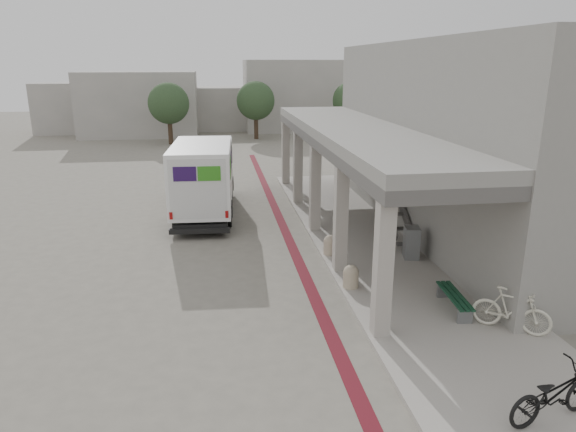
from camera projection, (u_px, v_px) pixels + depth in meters
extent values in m
plane|color=slate|center=(274.00, 283.00, 15.14)|extent=(120.00, 120.00, 0.00)
cube|color=#5C121C|center=(296.00, 256.00, 17.17)|extent=(0.35, 40.00, 0.01)
cube|color=#9F988F|center=(404.00, 273.00, 15.67)|extent=(4.40, 28.00, 0.12)
cube|color=gray|center=(452.00, 138.00, 19.41)|extent=(4.30, 17.00, 7.00)
cube|color=#555350|center=(356.00, 140.00, 18.90)|extent=(3.40, 16.90, 0.35)
cube|color=gray|center=(356.00, 130.00, 18.80)|extent=(3.40, 16.90, 0.35)
cube|color=gray|center=(140.00, 104.00, 45.51)|extent=(10.00, 6.00, 5.50)
cube|color=gray|center=(219.00, 108.00, 50.47)|extent=(8.00, 6.00, 4.00)
cube|color=gray|center=(292.00, 95.00, 49.17)|extent=(9.00, 6.00, 6.50)
cube|color=gray|center=(78.00, 108.00, 47.68)|extent=(7.00, 5.00, 4.50)
cylinder|color=#38281C|center=(170.00, 129.00, 40.67)|extent=(0.36, 0.36, 2.40)
sphere|color=#273A21|center=(169.00, 103.00, 40.10)|extent=(3.20, 3.20, 3.20)
cylinder|color=#38281C|center=(256.00, 125.00, 43.52)|extent=(0.36, 0.36, 2.40)
sphere|color=#273A21|center=(256.00, 101.00, 42.95)|extent=(3.20, 3.20, 3.20)
cylinder|color=#38281C|center=(351.00, 124.00, 43.66)|extent=(0.36, 0.36, 2.40)
sphere|color=#273A21|center=(352.00, 101.00, 43.09)|extent=(3.20, 3.20, 3.20)
cube|color=black|center=(205.00, 205.00, 22.04)|extent=(2.35, 6.80, 0.29)
cube|color=white|center=(202.00, 175.00, 20.79)|extent=(2.55, 5.09, 2.49)
cube|color=white|center=(207.00, 163.00, 23.98)|extent=(2.39, 1.94, 2.20)
cube|color=white|center=(209.00, 176.00, 25.18)|extent=(2.14, 0.68, 0.77)
cube|color=black|center=(208.00, 149.00, 24.57)|extent=(2.13, 0.57, 1.01)
cube|color=black|center=(200.00, 231.00, 18.76)|extent=(2.21, 0.35, 0.17)
cube|color=#280F49|center=(175.00, 162.00, 21.20)|extent=(0.09, 1.34, 0.72)
cube|color=#30861D|center=(170.00, 169.00, 19.83)|extent=(0.09, 1.34, 0.72)
cube|color=#280F49|center=(185.00, 174.00, 18.18)|extent=(0.82, 0.07, 0.53)
cube|color=#30861D|center=(209.00, 174.00, 18.26)|extent=(0.82, 0.07, 0.53)
cylinder|color=black|center=(187.00, 190.00, 24.31)|extent=(0.31, 0.88, 0.86)
cylinder|color=black|center=(230.00, 189.00, 24.49)|extent=(0.31, 0.88, 0.86)
cylinder|color=black|center=(176.00, 217.00, 20.11)|extent=(0.31, 0.88, 0.86)
cylinder|color=black|center=(228.00, 216.00, 20.28)|extent=(0.31, 0.88, 0.86)
cube|color=slate|center=(465.00, 316.00, 12.48)|extent=(0.38, 0.11, 0.37)
cube|color=slate|center=(444.00, 291.00, 13.89)|extent=(0.38, 0.11, 0.37)
cube|color=#133B26|center=(449.00, 296.00, 13.12)|extent=(0.26, 1.76, 0.04)
cube|color=#133B26|center=(455.00, 296.00, 13.13)|extent=(0.26, 1.76, 0.04)
cube|color=#133B26|center=(460.00, 295.00, 13.13)|extent=(0.26, 1.76, 0.04)
cylinder|color=tan|center=(351.00, 280.00, 14.51)|extent=(0.44, 0.44, 0.44)
sphere|color=tan|center=(351.00, 273.00, 14.45)|extent=(0.44, 0.44, 0.44)
cylinder|color=tan|center=(330.00, 248.00, 17.03)|extent=(0.44, 0.44, 0.44)
sphere|color=tan|center=(330.00, 241.00, 16.97)|extent=(0.44, 0.44, 0.44)
cube|color=gray|center=(411.00, 242.00, 16.63)|extent=(0.58, 0.70, 1.03)
imported|color=black|center=(554.00, 394.00, 9.02)|extent=(2.07, 1.13, 1.03)
imported|color=beige|center=(512.00, 310.00, 12.05)|extent=(1.72, 1.49, 1.07)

